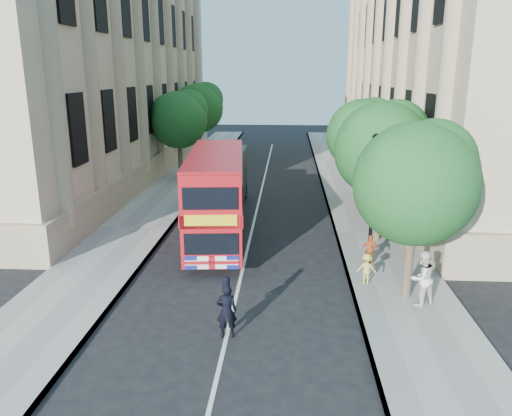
% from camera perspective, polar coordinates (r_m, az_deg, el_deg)
% --- Properties ---
extents(ground, '(120.00, 120.00, 0.00)m').
position_cam_1_polar(ground, '(15.05, -3.42, -14.64)').
color(ground, black).
rests_on(ground, ground).
extents(pavement_right, '(3.50, 80.00, 0.12)m').
position_cam_1_polar(pavement_right, '(24.44, 13.07, -2.81)').
color(pavement_right, gray).
rests_on(pavement_right, ground).
extents(pavement_left, '(3.50, 80.00, 0.12)m').
position_cam_1_polar(pavement_left, '(25.23, -13.66, -2.27)').
color(pavement_left, gray).
rests_on(pavement_left, ground).
extents(building_right, '(12.00, 38.00, 18.00)m').
position_cam_1_polar(building_right, '(38.87, 22.83, 16.42)').
color(building_right, tan).
rests_on(building_right, ground).
extents(building_left, '(12.00, 38.00, 18.00)m').
position_cam_1_polar(building_left, '(40.07, -19.91, 16.62)').
color(building_left, tan).
rests_on(building_left, ground).
extents(tree_right_near, '(4.00, 4.00, 6.08)m').
position_cam_1_polar(tree_right_near, '(16.80, 17.92, 3.39)').
color(tree_right_near, '#473828').
rests_on(tree_right_near, ground).
extents(tree_right_mid, '(4.20, 4.20, 6.37)m').
position_cam_1_polar(tree_right_mid, '(22.55, 14.36, 7.06)').
color(tree_right_mid, '#473828').
rests_on(tree_right_mid, ground).
extents(tree_right_far, '(4.00, 4.00, 6.15)m').
position_cam_1_polar(tree_right_far, '(28.44, 12.20, 8.56)').
color(tree_right_far, '#473828').
rests_on(tree_right_far, ground).
extents(tree_left_far, '(4.00, 4.00, 6.30)m').
position_cam_1_polar(tree_left_far, '(35.92, -8.75, 10.29)').
color(tree_left_far, '#473828').
rests_on(tree_left_far, ground).
extents(tree_left_back, '(4.20, 4.20, 6.65)m').
position_cam_1_polar(tree_left_back, '(43.72, -6.51, 11.59)').
color(tree_left_back, '#473828').
rests_on(tree_left_back, ground).
extents(lamp_post, '(0.32, 0.32, 5.16)m').
position_cam_1_polar(lamp_post, '(19.84, 13.14, 0.34)').
color(lamp_post, black).
rests_on(lamp_post, pavement_right).
extents(double_decker_bus, '(3.08, 8.82, 3.99)m').
position_cam_1_polar(double_decker_bus, '(22.28, -4.54, 1.53)').
color(double_decker_bus, '#A20B11').
rests_on(double_decker_bus, ground).
extents(box_van, '(2.34, 5.58, 3.18)m').
position_cam_1_polar(box_van, '(28.40, -3.69, 3.22)').
color(box_van, black).
rests_on(box_van, ground).
extents(police_constable, '(0.65, 0.48, 1.65)m').
position_cam_1_polar(police_constable, '(14.75, -3.38, -11.66)').
color(police_constable, black).
rests_on(police_constable, ground).
extents(woman_pedestrian, '(1.13, 1.05, 1.85)m').
position_cam_1_polar(woman_pedestrian, '(17.18, 18.43, -7.60)').
color(woman_pedestrian, white).
rests_on(woman_pedestrian, pavement_right).
extents(child_a, '(0.72, 0.36, 1.19)m').
position_cam_1_polar(child_a, '(20.24, 12.94, -4.67)').
color(child_a, '#D95E26').
rests_on(child_a, pavement_right).
extents(child_b, '(0.76, 0.49, 1.12)m').
position_cam_1_polar(child_b, '(18.46, 12.51, -6.76)').
color(child_b, gold).
rests_on(child_b, pavement_right).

